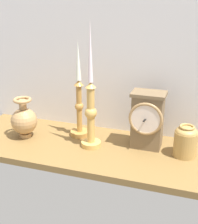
% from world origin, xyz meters
% --- Properties ---
extents(ground_plane, '(1.00, 0.36, 0.02)m').
position_xyz_m(ground_plane, '(0.00, 0.00, -0.01)').
color(ground_plane, brown).
extents(back_wall, '(1.20, 0.02, 0.65)m').
position_xyz_m(back_wall, '(0.00, 0.18, 0.33)').
color(back_wall, silver).
rests_on(back_wall, ground_plane).
extents(mantel_clock, '(0.12, 0.11, 0.21)m').
position_xyz_m(mantel_clock, '(0.19, 0.06, 0.11)').
color(mantel_clock, brown).
rests_on(mantel_clock, ground_plane).
extents(candlestick_tall_left, '(0.07, 0.07, 0.38)m').
position_xyz_m(candlestick_tall_left, '(-0.08, 0.07, 0.13)').
color(candlestick_tall_left, '#B5823D').
rests_on(candlestick_tall_left, ground_plane).
extents(candlestick_tall_center, '(0.07, 0.07, 0.46)m').
position_xyz_m(candlestick_tall_center, '(-0.00, -0.00, 0.15)').
color(candlestick_tall_center, tan).
rests_on(candlestick_tall_center, ground_plane).
extents(brass_vase_bulbous, '(0.10, 0.10, 0.16)m').
position_xyz_m(brass_vase_bulbous, '(-0.27, -0.01, 0.07)').
color(brass_vase_bulbous, tan).
rests_on(brass_vase_bulbous, ground_plane).
extents(brass_vase_jar, '(0.08, 0.08, 0.11)m').
position_xyz_m(brass_vase_jar, '(0.34, 0.04, 0.06)').
color(brass_vase_jar, '#B18949').
rests_on(brass_vase_jar, ground_plane).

